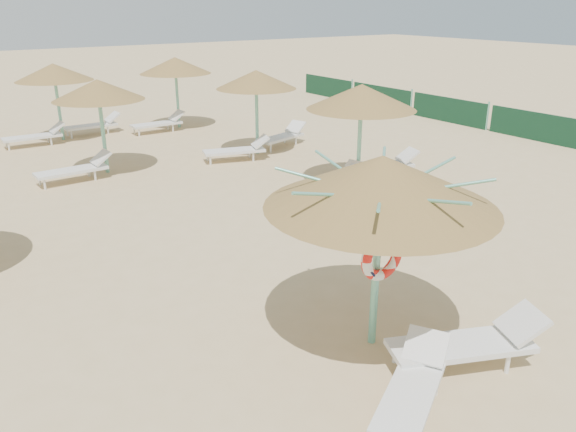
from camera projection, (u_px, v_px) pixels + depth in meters
ground at (339, 345)px, 8.17m from camera, size 120.00×120.00×0.00m
main_palapa at (381, 183)px, 7.36m from camera, size 3.14×3.14×2.81m
lounger_main_a at (413, 386)px, 6.79m from camera, size 1.84×1.37×0.66m
lounger_main_b at (471, 342)px, 7.58m from camera, size 2.18×1.41×0.77m
palapa_field at (101, 91)px, 15.90m from camera, size 15.21×12.89×2.71m
windbreak_fence at (449, 110)px, 23.06m from camera, size 0.08×19.84×1.10m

